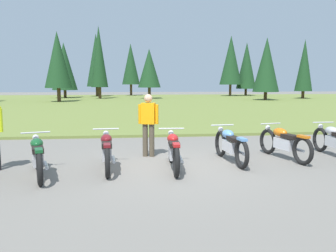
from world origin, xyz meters
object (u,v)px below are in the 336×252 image
object	(u,v)px
motorcycle_maroon	(107,151)
rider_with_back_turned	(148,121)
motorcycle_sky_blue	(230,145)
motorcycle_red	(173,150)
motorcycle_orange	(284,142)
motorcycle_silver	(335,140)
motorcycle_british_green	(38,156)

from	to	relation	value
motorcycle_maroon	rider_with_back_turned	xyz separation A→B (m)	(1.02, 1.34, 0.51)
motorcycle_maroon	motorcycle_sky_blue	world-z (taller)	same
motorcycle_red	motorcycle_sky_blue	distance (m)	1.59
motorcycle_maroon	motorcycle_orange	bearing A→B (deg)	8.18
motorcycle_red	motorcycle_silver	xyz separation A→B (m)	(4.46, 0.86, 0.00)
motorcycle_british_green	rider_with_back_turned	bearing A→B (deg)	36.08
motorcycle_maroon	motorcycle_red	distance (m)	1.51
motorcycle_red	rider_with_back_turned	size ratio (longest dim) A/B	1.26
rider_with_back_turned	motorcycle_red	bearing A→B (deg)	-70.97
motorcycle_maroon	motorcycle_sky_blue	distance (m)	3.04
motorcycle_maroon	motorcycle_orange	distance (m)	4.54
motorcycle_red	rider_with_back_turned	world-z (taller)	rider_with_back_turned
motorcycle_maroon	motorcycle_red	world-z (taller)	same
motorcycle_orange	motorcycle_sky_blue	bearing A→B (deg)	-172.41
motorcycle_orange	rider_with_back_turned	bearing A→B (deg)	168.77
motorcycle_british_green	motorcycle_red	bearing A→B (deg)	6.41
rider_with_back_turned	motorcycle_british_green	bearing A→B (deg)	-143.92
motorcycle_sky_blue	motorcycle_silver	xyz separation A→B (m)	(2.96, 0.31, 0.00)
motorcycle_british_green	motorcycle_maroon	world-z (taller)	same
motorcycle_silver	motorcycle_red	bearing A→B (deg)	-169.12
motorcycle_maroon	rider_with_back_turned	bearing A→B (deg)	52.74
motorcycle_orange	motorcycle_silver	xyz separation A→B (m)	(1.48, 0.11, 0.00)
motorcycle_british_green	rider_with_back_turned	xyz separation A→B (m)	(2.42, 1.76, 0.51)
motorcycle_sky_blue	motorcycle_silver	distance (m)	2.98
motorcycle_orange	motorcycle_red	bearing A→B (deg)	-165.97
motorcycle_red	motorcycle_silver	size ratio (longest dim) A/B	1.00
motorcycle_maroon	motorcycle_orange	world-z (taller)	same
motorcycle_orange	motorcycle_silver	size ratio (longest dim) A/B	0.98
motorcycle_silver	rider_with_back_turned	bearing A→B (deg)	173.35
motorcycle_maroon	motorcycle_silver	world-z (taller)	same
motorcycle_british_green	motorcycle_sky_blue	xyz separation A→B (m)	(4.41, 0.87, 0.00)
motorcycle_red	rider_with_back_turned	bearing A→B (deg)	109.03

